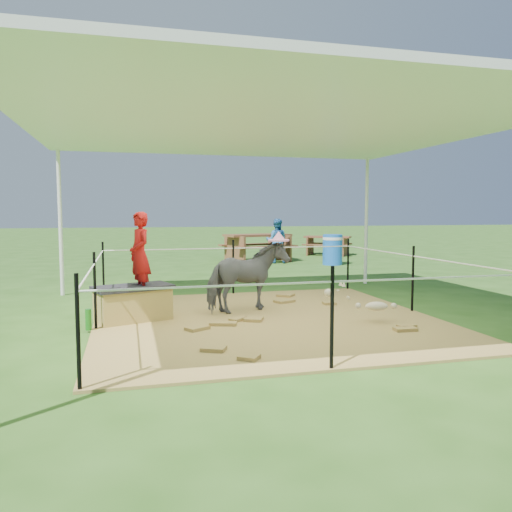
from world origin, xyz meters
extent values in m
plane|color=#2D5919|center=(0.00, 0.00, 0.00)|extent=(90.00, 90.00, 0.00)
cube|color=brown|center=(0.00, 0.00, 0.01)|extent=(4.60, 4.60, 0.03)
cylinder|color=silver|center=(-3.00, 3.00, 1.30)|extent=(0.07, 0.07, 2.60)
cylinder|color=silver|center=(3.00, 3.00, 1.30)|extent=(0.07, 0.07, 2.60)
cube|color=white|center=(0.00, 0.00, 2.64)|extent=(6.30, 6.30, 0.08)
cube|color=white|center=(0.00, 0.00, 2.79)|extent=(3.30, 3.30, 0.22)
cylinder|color=black|center=(-2.25, 2.25, 0.50)|extent=(0.04, 0.04, 1.00)
cylinder|color=black|center=(0.00, 2.25, 0.50)|extent=(0.04, 0.04, 1.00)
cylinder|color=black|center=(2.25, 2.25, 0.50)|extent=(0.04, 0.04, 1.00)
cylinder|color=black|center=(-2.25, 0.00, 0.50)|extent=(0.04, 0.04, 1.00)
cylinder|color=black|center=(2.25, 0.00, 0.50)|extent=(0.04, 0.04, 1.00)
cylinder|color=black|center=(-2.25, -2.25, 0.50)|extent=(0.04, 0.04, 1.00)
cylinder|color=black|center=(0.00, -2.25, 0.50)|extent=(0.04, 0.04, 1.00)
cylinder|color=white|center=(0.00, 2.25, 0.85)|extent=(4.50, 0.02, 0.02)
cylinder|color=white|center=(0.00, -2.25, 0.85)|extent=(4.50, 0.02, 0.02)
cylinder|color=white|center=(2.25, 0.00, 0.85)|extent=(0.02, 4.50, 0.02)
cylinder|color=white|center=(-2.25, 0.00, 0.85)|extent=(0.02, 4.50, 0.02)
cube|color=#A3863B|center=(-1.78, 0.37, 0.24)|extent=(1.06, 0.77, 0.43)
cube|color=black|center=(-1.78, 0.37, 0.48)|extent=(1.14, 0.84, 0.05)
imported|color=red|center=(-1.68, 0.37, 1.03)|extent=(0.40, 0.49, 1.15)
cylinder|color=#196917|center=(-2.33, -0.08, 0.16)|extent=(0.09, 0.09, 0.27)
imported|color=#48484D|center=(-0.15, 0.55, 0.55)|extent=(1.34, 0.97, 1.03)
cylinder|color=#FF93C7|center=(-0.15, 0.55, 1.14)|extent=(0.32, 0.32, 0.15)
cylinder|color=blue|center=(3.83, 6.69, 0.43)|extent=(0.73, 0.73, 0.86)
cube|color=#522E1C|center=(2.02, 8.25, 0.42)|extent=(2.27, 1.85, 0.83)
cube|color=brown|center=(4.96, 9.79, 0.33)|extent=(1.96, 1.82, 0.66)
imported|color=#2E6FAF|center=(2.42, 7.55, 0.66)|extent=(0.77, 0.69, 1.31)
camera|label=1|loc=(-1.84, -6.52, 1.49)|focal=35.00mm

